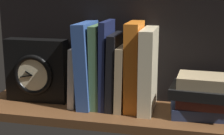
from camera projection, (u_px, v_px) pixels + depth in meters
ground_plane at (113, 113)px, 98.04cm from camera, size 81.17×22.29×2.50cm
back_panel at (121, 36)px, 103.18cm from camera, size 81.17×1.20×39.73cm
book_white_catcher at (78, 76)px, 100.25cm from camera, size 2.70×12.10×17.61cm
book_blue_modern at (87, 64)px, 98.72cm from camera, size 4.81×14.63×24.81cm
book_green_romantic at (99, 66)px, 98.01cm from camera, size 2.81×12.47×24.16cm
book_navy_bierce at (107, 64)px, 97.32cm from camera, size 2.06×12.86×25.33cm
book_black_skeptic at (115, 71)px, 97.21cm from camera, size 2.99×13.44×21.80cm
book_tan_shortstories at (123, 77)px, 97.03cm from camera, size 2.53×13.83×18.46cm
book_orange_pandolfini at (134, 66)px, 95.52cm from camera, size 3.98×12.95×25.11cm
book_cream_twain at (148, 70)px, 94.79cm from camera, size 3.81×15.79×23.48cm
framed_clock at (37, 71)px, 102.67cm from camera, size 19.28×6.24×19.28cm
book_stack_side at (202, 96)px, 91.25cm from camera, size 17.78×14.13×11.49cm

